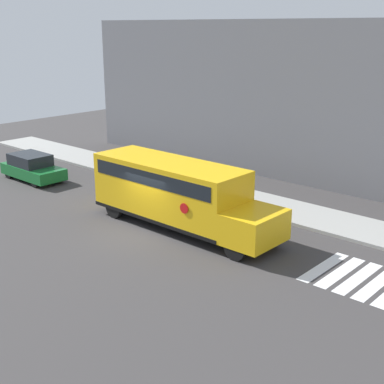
{
  "coord_description": "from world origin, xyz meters",
  "views": [
    {
      "loc": [
        16.5,
        -15.17,
        8.79
      ],
      "look_at": [
        1.18,
        1.86,
        1.65
      ],
      "focal_mm": 50.0,
      "sensor_mm": 36.0,
      "label": 1
    }
  ],
  "objects": [
    {
      "name": "crosswalk_stripes",
      "position": [
        9.56,
        2.0,
        0.0
      ],
      "size": [
        4.0,
        3.2,
        0.01
      ],
      "color": "white",
      "rests_on": "ground"
    },
    {
      "name": "building_backdrop",
      "position": [
        0.0,
        13.0,
        4.58
      ],
      "size": [
        32.0,
        4.0,
        9.16
      ],
      "color": "slate",
      "rests_on": "ground"
    },
    {
      "name": "ground_plane",
      "position": [
        0.0,
        0.0,
        0.0
      ],
      "size": [
        60.0,
        60.0,
        0.0
      ],
      "primitive_type": "plane",
      "color": "#3A3838"
    },
    {
      "name": "sidewalk_strip",
      "position": [
        0.0,
        6.5,
        0.07
      ],
      "size": [
        44.0,
        3.0,
        0.15
      ],
      "color": "#9E9E99",
      "rests_on": "ground"
    },
    {
      "name": "school_bus",
      "position": [
        0.67,
        1.36,
        1.71
      ],
      "size": [
        9.5,
        2.57,
        3.0
      ],
      "color": "yellow",
      "rests_on": "ground"
    },
    {
      "name": "parked_car",
      "position": [
        -11.08,
        1.3,
        0.75
      ],
      "size": [
        4.29,
        1.85,
        1.53
      ],
      "color": "#196B2D",
      "rests_on": "ground"
    }
  ]
}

